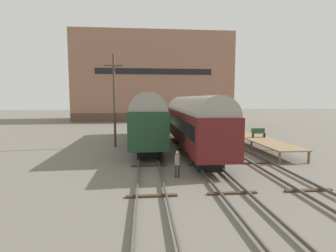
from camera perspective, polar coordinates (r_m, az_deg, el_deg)
ground_plane at (r=22.76m, az=6.30°, el=-6.57°), size 200.00×200.00×0.00m
track_left at (r=22.27m, az=-4.36°, el=-6.45°), size 2.60×60.00×0.26m
track_middle at (r=22.73m, az=6.30°, el=-6.22°), size 2.60×60.00×0.26m
track_right at (r=23.92m, az=16.21°, el=-5.81°), size 2.60×60.00×0.26m
train_car_green at (r=28.16m, az=-4.65°, el=2.20°), size 3.13×18.29×5.44m
train_car_maroon at (r=24.34m, az=5.38°, el=1.27°), size 2.90×17.91×5.15m
station_platform at (r=26.55m, az=20.04°, el=-3.04°), size 2.63×10.68×1.02m
bench at (r=28.10m, az=19.09°, el=-1.34°), size 1.40×0.40×0.91m
person_worker at (r=16.49m, az=2.04°, el=-7.72°), size 0.32×0.32×1.70m
utility_pole at (r=27.11m, az=-11.59°, el=5.65°), size 1.80×0.24×9.34m
warehouse_building at (r=62.84m, az=-3.29°, el=10.28°), size 34.93×13.64×19.34m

